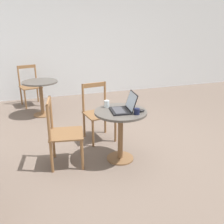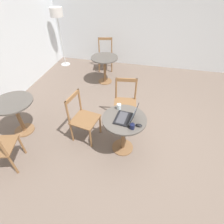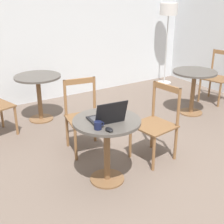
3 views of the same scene
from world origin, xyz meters
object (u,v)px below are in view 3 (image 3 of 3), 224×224
object	(u,v)px
cafe_table_far	(38,86)
chair_mid_right	(217,77)
chair_near_right	(156,124)
drinking_glass	(117,108)
chair_near_back	(84,117)
cafe_table_mid	(194,81)
laptop	(107,117)
cafe_table_near	(107,134)
floor_lamp	(169,14)
mouse	(109,129)
mug	(98,125)

from	to	relation	value
cafe_table_far	chair_mid_right	size ratio (longest dim) A/B	0.79
chair_near_right	drinking_glass	xyz separation A→B (m)	(-0.55, 0.03, 0.32)
chair_mid_right	chair_near_back	bearing A→B (deg)	-173.49
cafe_table_mid	chair_near_back	bearing A→B (deg)	-176.19
laptop	drinking_glass	bearing A→B (deg)	35.50
drinking_glass	cafe_table_near	bearing A→B (deg)	-148.45
laptop	drinking_glass	distance (m)	0.28
cafe_table_far	chair_near_back	size ratio (longest dim) A/B	0.79
cafe_table_mid	chair_near_right	world-z (taller)	chair_near_right
cafe_table_mid	floor_lamp	xyz separation A→B (m)	(0.78, 1.57, 0.89)
cafe_table_far	chair_mid_right	world-z (taller)	chair_mid_right
chair_near_back	chair_mid_right	size ratio (longest dim) A/B	1.00
floor_lamp	drinking_glass	xyz separation A→B (m)	(-2.79, -2.34, -0.68)
laptop	mouse	size ratio (longest dim) A/B	3.58
cafe_table_mid	chair_mid_right	xyz separation A→B (m)	(0.81, 0.19, -0.10)
cafe_table_near	chair_near_back	world-z (taller)	chair_near_back
cafe_table_near	mouse	world-z (taller)	mouse
cafe_table_near	floor_lamp	xyz separation A→B (m)	(2.99, 2.47, 0.89)
drinking_glass	chair_near_right	bearing A→B (deg)	-2.67
cafe_table_near	mug	size ratio (longest dim) A/B	6.63
cafe_table_far	chair_mid_right	xyz separation A→B (m)	(3.03, -0.90, -0.10)
chair_near_back	mouse	world-z (taller)	chair_near_back
cafe_table_mid	chair_near_back	world-z (taller)	chair_near_back
cafe_table_far	chair_near_back	bearing A→B (deg)	-83.32
chair_near_back	mouse	bearing A→B (deg)	-104.16
laptop	mouse	world-z (taller)	laptop
cafe_table_far	drinking_glass	world-z (taller)	drinking_glass
chair_near_back	mug	size ratio (longest dim) A/B	8.40
chair_near_back	mug	xyz separation A→B (m)	(-0.32, -0.91, 0.31)
mouse	cafe_table_far	bearing A→B (deg)	87.21
floor_lamp	mug	distance (m)	4.17
chair_near_right	laptop	size ratio (longest dim) A/B	2.54
chair_near_right	mug	bearing A→B (deg)	-165.28
cafe_table_far	cafe_table_mid	bearing A→B (deg)	-26.16
mug	drinking_glass	world-z (taller)	drinking_glass
cafe_table_near	chair_near_back	size ratio (longest dim) A/B	0.79
chair_near_right	chair_mid_right	distance (m)	2.46
chair_near_back	chair_mid_right	world-z (taller)	same
cafe_table_far	chair_mid_right	distance (m)	3.16
laptop	mouse	bearing A→B (deg)	-116.31
chair_near_right	mouse	xyz separation A→B (m)	(-0.88, -0.34, 0.28)
chair_near_back	floor_lamp	distance (m)	3.48
mouse	mug	distance (m)	0.12
cafe_table_near	cafe_table_far	bearing A→B (deg)	90.34
mouse	mug	world-z (taller)	mug
cafe_table_mid	chair_mid_right	bearing A→B (deg)	13.32
chair_near_right	drinking_glass	distance (m)	0.64
laptop	drinking_glass	size ratio (longest dim) A/B	3.71
laptop	cafe_table_mid	bearing A→B (deg)	22.77
cafe_table_mid	mug	world-z (taller)	mug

